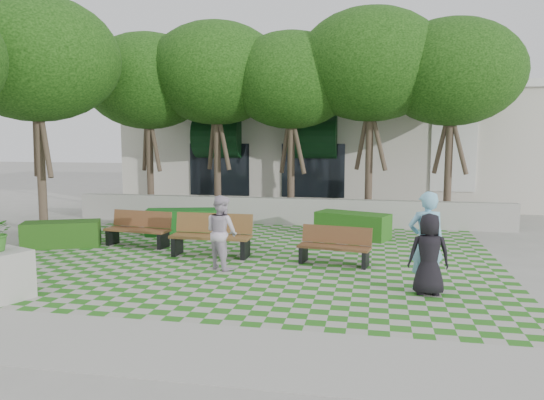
% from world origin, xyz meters
% --- Properties ---
extents(ground, '(90.00, 90.00, 0.00)m').
position_xyz_m(ground, '(0.00, 0.00, 0.00)').
color(ground, gray).
rests_on(ground, ground).
extents(lawn, '(12.00, 12.00, 0.00)m').
position_xyz_m(lawn, '(0.00, 1.00, 0.01)').
color(lawn, '#2B721E').
rests_on(lawn, ground).
extents(sidewalk_south, '(16.00, 2.00, 0.01)m').
position_xyz_m(sidewalk_south, '(0.00, -4.70, 0.01)').
color(sidewalk_south, '#9E9B93').
rests_on(sidewalk_south, ground).
extents(retaining_wall, '(15.00, 0.36, 0.90)m').
position_xyz_m(retaining_wall, '(0.00, 6.20, 0.45)').
color(retaining_wall, '#9E9B93').
rests_on(retaining_wall, ground).
extents(bench_east, '(1.75, 0.84, 0.88)m').
position_xyz_m(bench_east, '(2.15, 0.77, 0.43)').
color(bench_east, brown).
rests_on(bench_east, ground).
extents(bench_mid, '(2.02, 0.70, 1.06)m').
position_xyz_m(bench_mid, '(-0.96, 1.05, 0.51)').
color(bench_mid, brown).
rests_on(bench_mid, ground).
extents(bench_west, '(1.88, 0.84, 0.95)m').
position_xyz_m(bench_west, '(-3.31, 1.85, 0.46)').
color(bench_west, brown).
rests_on(bench_west, ground).
extents(hedge_midright, '(2.31, 1.59, 0.75)m').
position_xyz_m(hedge_midright, '(2.41, 4.16, 0.37)').
color(hedge_midright, '#1F5316').
rests_on(hedge_midright, ground).
extents(hedge_midleft, '(2.34, 1.43, 0.76)m').
position_xyz_m(hedge_midleft, '(-2.78, 3.77, 0.38)').
color(hedge_midleft, '#144D19').
rests_on(hedge_midleft, ground).
extents(hedge_west, '(2.14, 1.51, 0.70)m').
position_xyz_m(hedge_west, '(-5.31, 1.32, 0.35)').
color(hedge_west, '#1D4612').
rests_on(hedge_west, ground).
extents(person_blue, '(0.80, 0.62, 1.94)m').
position_xyz_m(person_blue, '(4.05, -0.99, 0.97)').
color(person_blue, '#7EC5E6').
rests_on(person_blue, ground).
extents(person_dark, '(0.79, 0.54, 1.56)m').
position_xyz_m(person_dark, '(4.08, -1.32, 0.78)').
color(person_dark, black).
rests_on(person_dark, ground).
extents(person_white, '(1.03, 0.99, 1.68)m').
position_xyz_m(person_white, '(-0.34, -0.15, 0.84)').
color(person_white, silver).
rests_on(person_white, ground).
extents(tree_row, '(17.70, 13.40, 7.41)m').
position_xyz_m(tree_row, '(-1.86, 5.95, 5.18)').
color(tree_row, '#47382B').
rests_on(tree_row, ground).
extents(building, '(18.00, 8.92, 5.15)m').
position_xyz_m(building, '(0.93, 14.08, 2.52)').
color(building, beige).
rests_on(building, ground).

